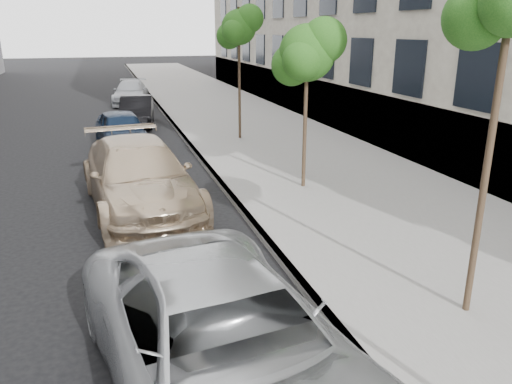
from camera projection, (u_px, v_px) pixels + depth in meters
name	position (u px, v px, depth m)	size (l,w,h in m)	color
sidewalk	(215.00, 105.00, 28.29)	(6.40, 72.00, 0.14)	gray
curb	(159.00, 107.00, 27.43)	(0.15, 72.00, 0.14)	#9E9B93
tree_mid	(308.00, 53.00, 12.35)	(1.74, 1.54, 4.32)	#38281C
tree_far	(240.00, 27.00, 18.07)	(1.63, 1.43, 4.88)	#38281C
minivan	(225.00, 345.00, 5.60)	(2.56, 5.56, 1.54)	silver
suv	(139.00, 177.00, 11.82)	(2.30, 5.65, 1.64)	#C3AA8B
sedan_blue	(122.00, 131.00, 17.83)	(1.64, 4.09, 1.39)	#0F1D33
sedan_black	(137.00, 111.00, 22.28)	(1.38, 3.95, 1.30)	black
sedan_rear	(131.00, 93.00, 28.84)	(1.83, 4.51, 1.31)	#AEB1B6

